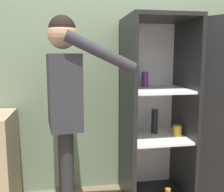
# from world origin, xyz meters

# --- Properties ---
(wall_back) EXTENTS (7.00, 0.06, 2.55)m
(wall_back) POSITION_xyz_m (0.00, 0.98, 1.27)
(wall_back) COLOR gray
(wall_back) RESTS_ON ground_plane
(refrigerator) EXTENTS (0.99, 1.15, 1.80)m
(refrigerator) POSITION_xyz_m (0.43, 0.54, 0.89)
(refrigerator) COLOR black
(refrigerator) RESTS_ON ground_plane
(person) EXTENTS (0.71, 0.58, 1.76)m
(person) POSITION_xyz_m (-0.56, 0.39, 1.12)
(person) COLOR #262628
(person) RESTS_ON ground_plane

